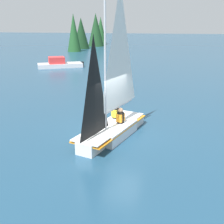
# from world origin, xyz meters

# --- Properties ---
(ground_plane) EXTENTS (260.00, 260.00, 0.00)m
(ground_plane) POSITION_xyz_m (0.00, 0.00, 0.00)
(ground_plane) COLOR navy
(sailboat_main) EXTENTS (4.51, 2.37, 6.27)m
(sailboat_main) POSITION_xyz_m (-0.06, 0.02, 0.99)
(sailboat_main) COLOR silver
(sailboat_main) RESTS_ON ground_plane
(sailor_helm) EXTENTS (0.40, 0.37, 1.16)m
(sailor_helm) POSITION_xyz_m (-0.43, 0.28, 0.62)
(sailor_helm) COLOR black
(sailor_helm) RESTS_ON ground_plane
(sailor_crew) EXTENTS (0.40, 0.37, 1.16)m
(sailor_crew) POSITION_xyz_m (-1.02, -0.07, 0.62)
(sailor_crew) COLOR black
(sailor_crew) RESTS_ON ground_plane
(motorboat_distant) EXTENTS (4.03, 5.07, 1.14)m
(motorboat_distant) POSITION_xyz_m (-17.93, -10.17, 0.40)
(motorboat_distant) COLOR silver
(motorboat_distant) RESTS_ON ground_plane
(treeline_shore) EXTENTS (20.24, 4.14, 6.67)m
(treeline_shore) POSITION_xyz_m (-45.39, -15.13, 3.11)
(treeline_shore) COLOR #1E4C23
(treeline_shore) RESTS_ON ground_plane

